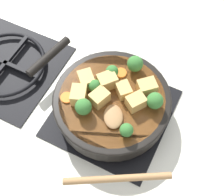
{
  "coord_description": "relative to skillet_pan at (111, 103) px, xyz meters",
  "views": [
    {
      "loc": [
        -0.36,
        -0.18,
        0.79
      ],
      "look_at": [
        0.0,
        0.0,
        0.09
      ],
      "focal_mm": 50.0,
      "sensor_mm": 36.0,
      "label": 1
    }
  ],
  "objects": [
    {
      "name": "broccoli_floret_east_rim",
      "position": [
        0.11,
        -0.02,
        0.05
      ],
      "size": [
        0.04,
        0.04,
        0.05
      ],
      "color": "#709956",
      "rests_on": "skillet_pan"
    },
    {
      "name": "front_burner_grate",
      "position": [
        -0.0,
        -0.0,
        -0.05
      ],
      "size": [
        0.31,
        0.31,
        0.03
      ],
      "color": "black",
      "rests_on": "ground_plane"
    },
    {
      "name": "skillet_pan",
      "position": [
        0.0,
        0.0,
        0.0
      ],
      "size": [
        0.31,
        0.41,
        0.06
      ],
      "color": "black",
      "rests_on": "front_burner_grate"
    },
    {
      "name": "tofu_cube_center_large",
      "position": [
        -0.04,
        0.07,
        0.05
      ],
      "size": [
        0.06,
        0.05,
        0.04
      ],
      "primitive_type": "cube",
      "rotation": [
        0.0,
        0.0,
        3.5
      ],
      "color": "tan",
      "rests_on": "skillet_pan"
    },
    {
      "name": "broccoli_floret_west_rim",
      "position": [
        -0.07,
        0.04,
        0.05
      ],
      "size": [
        0.04,
        0.04,
        0.05
      ],
      "color": "#709956",
      "rests_on": "skillet_pan"
    },
    {
      "name": "carrot_slice_orange_thin",
      "position": [
        -0.05,
        0.1,
        0.03
      ],
      "size": [
        0.03,
        0.03,
        0.01
      ],
      "primitive_type": "cylinder",
      "color": "orange",
      "rests_on": "skillet_pan"
    },
    {
      "name": "broccoli_floret_center_top",
      "position": [
        0.0,
        0.05,
        0.05
      ],
      "size": [
        0.03,
        0.03,
        0.04
      ],
      "color": "#709956",
      "rests_on": "skillet_pan"
    },
    {
      "name": "broccoli_floret_near_spoon",
      "position": [
        0.06,
        0.03,
        0.05
      ],
      "size": [
        0.03,
        0.03,
        0.04
      ],
      "color": "#709956",
      "rests_on": "skillet_pan"
    },
    {
      "name": "broccoli_floret_north_edge",
      "position": [
        0.03,
        -0.11,
        0.05
      ],
      "size": [
        0.04,
        0.04,
        0.05
      ],
      "color": "#709956",
      "rests_on": "skillet_pan"
    },
    {
      "name": "tofu_cube_back_piece",
      "position": [
        0.01,
        0.08,
        0.05
      ],
      "size": [
        0.06,
        0.06,
        0.04
      ],
      "primitive_type": "cube",
      "rotation": [
        0.0,
        0.0,
        0.79
      ],
      "color": "tan",
      "rests_on": "skillet_pan"
    },
    {
      "name": "tofu_cube_west_chunk",
      "position": [
        0.03,
        0.03,
        0.05
      ],
      "size": [
        0.06,
        0.06,
        0.04
      ],
      "primitive_type": "cube",
      "rotation": [
        0.0,
        0.0,
        5.59
      ],
      "color": "tan",
      "rests_on": "skillet_pan"
    },
    {
      "name": "tofu_cube_east_chunk",
      "position": [
        0.01,
        -0.07,
        0.04
      ],
      "size": [
        0.06,
        0.05,
        0.04
      ],
      "primitive_type": "cube",
      "rotation": [
        0.0,
        0.0,
        2.55
      ],
      "color": "tan",
      "rests_on": "skillet_pan"
    },
    {
      "name": "tofu_cube_near_handle",
      "position": [
        -0.02,
        0.02,
        0.04
      ],
      "size": [
        0.05,
        0.05,
        0.04
      ],
      "primitive_type": "cube",
      "rotation": [
        0.0,
        0.0,
        5.94
      ],
      "color": "tan",
      "rests_on": "skillet_pan"
    },
    {
      "name": "ground_plane",
      "position": [
        -0.0,
        -0.0,
        -0.06
      ],
      "size": [
        2.4,
        2.4,
        0.0
      ],
      "primitive_type": "plane",
      "color": "silver"
    },
    {
      "name": "tofu_cube_front_piece",
      "position": [
        0.03,
        -0.02,
        0.04
      ],
      "size": [
        0.05,
        0.05,
        0.03
      ],
      "primitive_type": "cube",
      "rotation": [
        0.0,
        0.0,
        0.81
      ],
      "color": "tan",
      "rests_on": "skillet_pan"
    },
    {
      "name": "carrot_slice_near_center",
      "position": [
        0.08,
        0.01,
        0.03
      ],
      "size": [
        0.03,
        0.03,
        0.01
      ],
      "primitive_type": "cylinder",
      "color": "orange",
      "rests_on": "skillet_pan"
    },
    {
      "name": "rear_burner_grate",
      "position": [
        -0.0,
        0.36,
        -0.05
      ],
      "size": [
        0.31,
        0.31,
        0.03
      ],
      "color": "black",
      "rests_on": "ground_plane"
    },
    {
      "name": "wooden_spoon",
      "position": [
        -0.13,
        -0.07,
        0.03
      ],
      "size": [
        0.24,
        0.22,
        0.02
      ],
      "color": "#A87A4C",
      "rests_on": "skillet_pan"
    },
    {
      "name": "tofu_cube_mid_small",
      "position": [
        0.06,
        -0.07,
        0.05
      ],
      "size": [
        0.06,
        0.06,
        0.04
      ],
      "primitive_type": "cube",
      "rotation": [
        0.0,
        0.0,
        5.47
      ],
      "color": "tan",
      "rests_on": "skillet_pan"
    },
    {
      "name": "broccoli_floret_south_cluster",
      "position": [
        -0.08,
        -0.08,
        0.05
      ],
      "size": [
        0.03,
        0.03,
        0.04
      ],
      "color": "#709956",
      "rests_on": "skillet_pan"
    }
  ]
}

